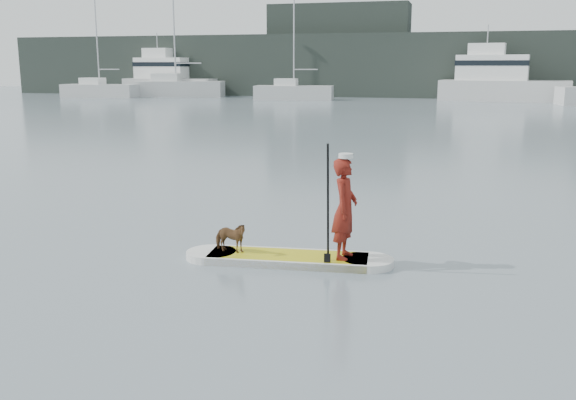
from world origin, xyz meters
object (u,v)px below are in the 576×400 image
(paddleboard, at_px, (288,258))
(motor_yacht_a, at_px, (499,80))
(paddler, at_px, (345,209))
(motor_yacht_b, at_px, (167,78))
(sailboat_c, at_px, (293,91))
(dog, at_px, (230,237))
(sailboat_b, at_px, (175,87))
(sailboat_a, at_px, (99,90))

(paddleboard, xyz_separation_m, motor_yacht_a, (4.93, 49.48, 1.75))
(paddler, xyz_separation_m, motor_yacht_b, (-28.07, 51.26, 0.85))
(sailboat_c, bearing_deg, paddleboard, -81.50)
(dog, bearing_deg, sailboat_c, 20.32)
(sailboat_b, relative_size, sailboat_c, 1.38)
(sailboat_a, bearing_deg, motor_yacht_b, 48.21)
(sailboat_a, xyz_separation_m, motor_yacht_a, (36.58, 3.71, 1.07))
(paddleboard, distance_m, sailboat_b, 55.05)
(paddler, xyz_separation_m, sailboat_b, (-26.06, 48.84, 0.06))
(sailboat_a, distance_m, sailboat_b, 7.20)
(paddler, bearing_deg, sailboat_a, 38.26)
(paddler, bearing_deg, sailboat_c, 18.97)
(sailboat_a, xyz_separation_m, sailboat_c, (19.08, 0.75, 0.00))
(motor_yacht_b, bearing_deg, dog, -62.47)
(sailboat_b, bearing_deg, sailboat_c, -22.02)
(paddleboard, bearing_deg, motor_yacht_a, 78.06)
(paddler, bearing_deg, motor_yacht_a, -1.89)
(sailboat_a, height_order, sailboat_b, sailboat_b)
(sailboat_b, bearing_deg, motor_yacht_a, -10.14)
(paddleboard, height_order, motor_yacht_b, motor_yacht_b)
(motor_yacht_b, bearing_deg, sailboat_c, -17.81)
(sailboat_b, bearing_deg, sailboat_a, -165.12)
(dog, relative_size, motor_yacht_b, 0.06)
(dog, bearing_deg, paddler, -77.46)
(sailboat_a, relative_size, motor_yacht_b, 1.11)
(dog, height_order, sailboat_c, sailboat_c)
(sailboat_a, xyz_separation_m, sailboat_b, (6.46, 3.16, 0.22))
(dog, distance_m, sailboat_c, 48.06)
(sailboat_c, bearing_deg, dog, -82.59)
(dog, height_order, motor_yacht_b, motor_yacht_b)
(paddler, xyz_separation_m, sailboat_c, (-13.45, 46.43, -0.16))
(sailboat_c, height_order, motor_yacht_a, sailboat_c)
(paddler, bearing_deg, sailboat_b, 30.89)
(paddler, height_order, sailboat_c, sailboat_c)
(paddler, distance_m, sailboat_b, 55.36)
(motor_yacht_a, bearing_deg, sailboat_a, -167.74)
(sailboat_b, xyz_separation_m, motor_yacht_b, (-2.01, 2.42, 0.80))
(paddler, relative_size, sailboat_c, 0.16)
(paddler, xyz_separation_m, motor_yacht_a, (4.06, 49.39, 0.91))
(paddleboard, relative_size, dog, 5.67)
(paddler, bearing_deg, dog, 99.06)
(dog, distance_m, sailboat_a, 55.22)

